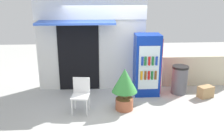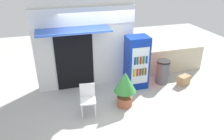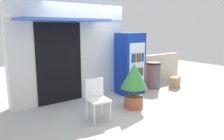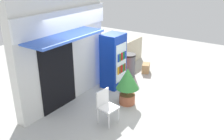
# 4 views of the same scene
# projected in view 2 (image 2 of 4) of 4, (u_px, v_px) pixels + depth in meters

# --- Properties ---
(ground) EXTENTS (16.00, 16.00, 0.00)m
(ground) POSITION_uv_depth(u_px,v_px,m) (112.00, 104.00, 6.50)
(ground) COLOR #B2B2AD
(storefront_building) EXTENTS (3.18, 1.07, 3.10)m
(storefront_building) POSITION_uv_depth(u_px,v_px,m) (84.00, 40.00, 6.91)
(storefront_building) COLOR silver
(storefront_building) RESTS_ON ground
(drink_cooler) EXTENTS (0.72, 0.64, 1.75)m
(drink_cooler) POSITION_uv_depth(u_px,v_px,m) (137.00, 63.00, 7.10)
(drink_cooler) COLOR #0C2D9E
(drink_cooler) RESTS_ON ground
(plastic_chair) EXTENTS (0.47, 0.47, 0.85)m
(plastic_chair) POSITION_uv_depth(u_px,v_px,m) (88.00, 97.00, 5.95)
(plastic_chair) COLOR white
(plastic_chair) RESTS_ON ground
(potted_plant_near_shop) EXTENTS (0.64, 0.64, 1.08)m
(potted_plant_near_shop) POSITION_uv_depth(u_px,v_px,m) (125.00, 86.00, 6.17)
(potted_plant_near_shop) COLOR #AD5B3D
(potted_plant_near_shop) RESTS_ON ground
(trash_bin) EXTENTS (0.47, 0.47, 0.83)m
(trash_bin) POSITION_uv_depth(u_px,v_px,m) (162.00, 72.00, 7.54)
(trash_bin) COLOR #595960
(trash_bin) RESTS_ON ground
(stone_boundary_wall) EXTENTS (2.37, 0.21, 0.94)m
(stone_boundary_wall) POSITION_uv_depth(u_px,v_px,m) (174.00, 60.00, 8.27)
(stone_boundary_wall) COLOR beige
(stone_boundary_wall) RESTS_ON ground
(cardboard_box) EXTENTS (0.48, 0.38, 0.33)m
(cardboard_box) POSITION_uv_depth(u_px,v_px,m) (184.00, 80.00, 7.51)
(cardboard_box) COLOR tan
(cardboard_box) RESTS_ON ground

